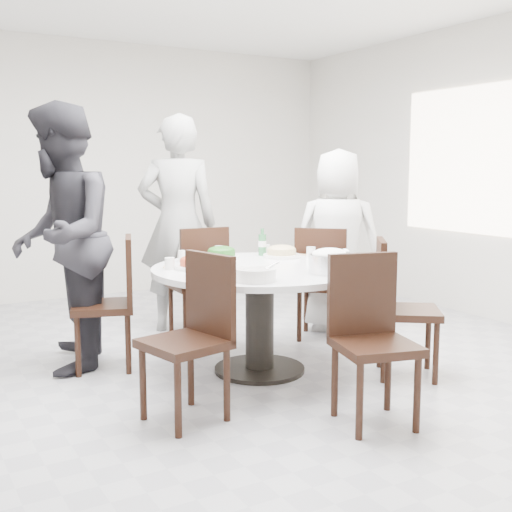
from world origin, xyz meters
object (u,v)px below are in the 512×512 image
chair_sw (184,340)px  soup_bowl (255,275)px  diner_right (337,241)px  chair_se (408,309)px  chair_ne (323,282)px  rice_bowl (330,264)px  diner_left (61,238)px  chair_n (196,282)px  chair_s (376,342)px  diner_middle (178,224)px  beverage_bottle (262,242)px  chair_nw (103,303)px  dining_table (260,319)px

chair_sw → soup_bowl: chair_sw is taller
diner_right → chair_se: bearing=114.8°
chair_se → soup_bowl: size_ratio=3.70×
chair_ne → rice_bowl: chair_ne is taller
diner_left → soup_bowl: bearing=54.4°
chair_ne → chair_n: 1.07m
chair_n → diner_left: bearing=17.3°
soup_bowl → chair_s: bearing=-60.4°
diner_middle → beverage_bottle: bearing=134.2°
chair_se → beverage_bottle: size_ratio=4.47×
chair_nw → chair_sw: bearing=24.5°
rice_bowl → soup_bowl: 0.57m
rice_bowl → soup_bowl: bearing=-179.3°
chair_se → chair_sw: bearing=125.0°
chair_ne → diner_left: 2.15m
chair_se → chair_s: bearing=162.3°
chair_nw → rice_bowl: size_ratio=3.33×
beverage_bottle → chair_sw: bearing=-137.5°
dining_table → chair_s: bearing=-86.0°
diner_left → chair_n: bearing=123.6°
chair_s → diner_right: (1.10, 1.80, 0.32)m
chair_s → rice_bowl: bearing=89.2°
dining_table → diner_left: (-1.17, 0.76, 0.57)m
beverage_bottle → soup_bowl: bearing=-122.9°
chair_n → chair_sw: size_ratio=1.00×
diner_middle → chair_n: bearing=118.6°
chair_n → beverage_bottle: beverage_bottle is taller
chair_n → diner_middle: (-0.02, 0.32, 0.47)m
chair_n → beverage_bottle: bearing=120.3°
chair_n → soup_bowl: (-0.31, -1.53, 0.31)m
rice_bowl → beverage_bottle: 0.94m
diner_right → rice_bowl: bearing=91.1°
dining_table → chair_s: size_ratio=1.58×
diner_left → soup_bowl: size_ratio=7.34×
rice_bowl → soup_bowl: (-0.57, -0.01, -0.02)m
dining_table → chair_n: (0.01, 1.06, 0.10)m
chair_nw → diner_middle: diner_middle is taller
chair_ne → rice_bowl: (-0.65, -0.96, 0.34)m
chair_sw → rice_bowl: (1.09, 0.10, 0.34)m
diner_left → beverage_bottle: 1.51m
diner_middle → chair_nw: bearing=64.0°
chair_n → diner_left: (-1.18, -0.30, 0.47)m
dining_table → rice_bowl: 0.68m
diner_right → rice_bowl: (-0.91, -1.12, 0.01)m
dining_table → chair_s: chair_s is taller
diner_right → soup_bowl: (-1.49, -1.13, -0.01)m
chair_nw → chair_s: bearing=49.0°
diner_middle → diner_left: (-1.15, -0.62, 0.00)m
soup_bowl → beverage_bottle: size_ratio=1.21×
dining_table → diner_left: diner_left is taller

